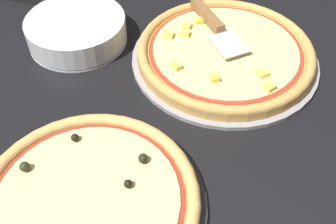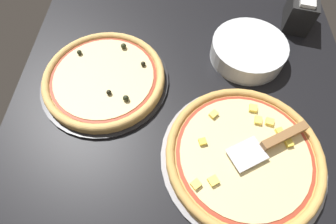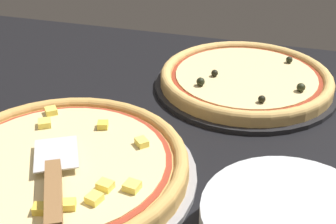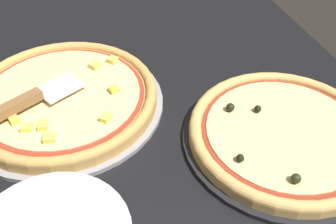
{
  "view_description": "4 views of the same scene",
  "coord_description": "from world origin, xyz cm",
  "px_view_note": "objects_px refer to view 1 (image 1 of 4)",
  "views": [
    {
      "loc": [
        3.1,
        55.99,
        59.27
      ],
      "look_at": [
        7.1,
        4.57,
        3.0
      ],
      "focal_mm": 42.0,
      "sensor_mm": 36.0,
      "label": 1
    },
    {
      "loc": [
        -29.28,
        2.91,
        66.07
      ],
      "look_at": [
        7.1,
        4.57,
        3.0
      ],
      "focal_mm": 28.0,
      "sensor_mm": 36.0,
      "label": 2
    },
    {
      "loc": [
        28.58,
        -67.48,
        46.44
      ],
      "look_at": [
        7.1,
        4.57,
        3.0
      ],
      "focal_mm": 50.0,
      "sensor_mm": 36.0,
      "label": 3
    },
    {
      "loc": [
        63.69,
        -12.44,
        55.98
      ],
      "look_at": [
        7.1,
        4.57,
        3.0
      ],
      "focal_mm": 42.0,
      "sensor_mm": 36.0,
      "label": 4
    }
  ],
  "objects_px": {
    "pizza_front": "(225,51)",
    "serving_spatula": "(210,20)",
    "plate_stack": "(77,30)",
    "pizza_back": "(88,201)"
  },
  "relations": [
    {
      "from": "pizza_back",
      "to": "serving_spatula",
      "type": "height_order",
      "value": "serving_spatula"
    },
    {
      "from": "pizza_back",
      "to": "plate_stack",
      "type": "xyz_separation_m",
      "value": [
        0.12,
        -0.45,
        0.01
      ]
    },
    {
      "from": "pizza_back",
      "to": "plate_stack",
      "type": "relative_size",
      "value": 1.56
    },
    {
      "from": "pizza_front",
      "to": "serving_spatula",
      "type": "height_order",
      "value": "serving_spatula"
    },
    {
      "from": "pizza_back",
      "to": "pizza_front",
      "type": "bearing_deg",
      "value": -119.99
    },
    {
      "from": "pizza_front",
      "to": "pizza_back",
      "type": "xyz_separation_m",
      "value": [
        0.23,
        0.4,
        -0.0
      ]
    },
    {
      "from": "pizza_front",
      "to": "serving_spatula",
      "type": "xyz_separation_m",
      "value": [
        0.04,
        -0.08,
        0.03
      ]
    },
    {
      "from": "pizza_front",
      "to": "serving_spatula",
      "type": "bearing_deg",
      "value": -64.68
    },
    {
      "from": "serving_spatula",
      "to": "plate_stack",
      "type": "bearing_deg",
      "value": 6.02
    },
    {
      "from": "serving_spatula",
      "to": "pizza_back",
      "type": "bearing_deg",
      "value": 68.09
    }
  ]
}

